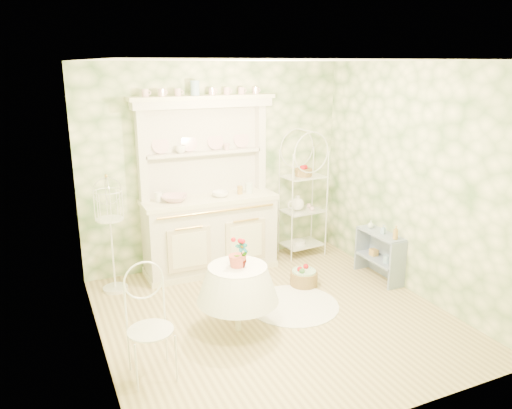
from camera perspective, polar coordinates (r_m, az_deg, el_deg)
name	(u,v)px	position (r m, az deg, el deg)	size (l,w,h in m)	color
floor	(275,317)	(5.60, 2.16, -12.70)	(3.60, 3.60, 0.00)	tan
ceiling	(278,60)	(4.92, 2.50, 16.13)	(3.60, 3.60, 0.00)	white
wall_left	(93,220)	(4.61, -18.14, -1.68)	(3.60, 3.60, 0.00)	#F6F3C2
wall_right	(414,181)	(6.10, 17.64, 2.55)	(3.60, 3.60, 0.00)	#F6F3C2
wall_back	(216,166)	(6.71, -4.60, 4.41)	(3.60, 3.60, 0.00)	#F6F3C2
wall_front	(390,258)	(3.66, 15.12, -5.96)	(3.60, 3.60, 0.00)	#F6F3C2
kitchen_dresser	(209,187)	(6.43, -5.38, 2.02)	(1.87, 0.61, 2.29)	silver
bakers_rack	(303,195)	(7.07, 5.38, 1.12)	(0.55, 0.39, 1.77)	white
side_shelf	(379,257)	(6.60, 13.93, -5.86)	(0.25, 0.66, 0.57)	#7F91AA
round_table	(238,295)	(5.17, -2.09, -10.27)	(0.73, 0.73, 0.80)	white
cafe_chair	(151,333)	(4.55, -11.94, -14.14)	(0.39, 0.39, 0.86)	white
birdcage_stand	(111,232)	(6.16, -16.26, -3.06)	(0.35, 0.35, 1.49)	white
floor_basket	(304,276)	(6.29, 5.49, -8.14)	(0.38, 0.38, 0.25)	olive
lace_rug	(293,305)	(5.85, 4.25, -11.38)	(1.05, 1.05, 0.01)	white
bowl_floral	(175,201)	(6.32, -9.26, 0.43)	(0.32, 0.32, 0.08)	white
bowl_white	(221,196)	(6.47, -4.07, 0.95)	(0.22, 0.22, 0.07)	white
cup_left	(181,151)	(6.40, -8.59, 6.09)	(0.13, 0.13, 0.10)	white
cup_right	(227,148)	(6.58, -3.35, 6.51)	(0.09, 0.09, 0.08)	white
potted_geranium	(242,254)	(4.96, -1.62, -5.73)	(0.14, 0.10, 0.27)	#3F7238
bottle_amber	(396,234)	(6.28, 15.66, -3.27)	(0.07, 0.07, 0.17)	#B18740
bottle_blue	(383,231)	(6.46, 14.33, -2.92)	(0.05, 0.05, 0.11)	#86AECA
bottle_glass	(371,226)	(6.63, 12.96, -2.37)	(0.08, 0.08, 0.10)	silver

